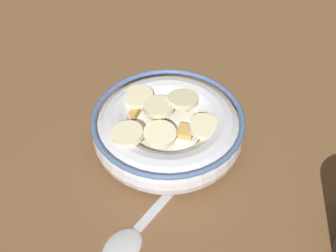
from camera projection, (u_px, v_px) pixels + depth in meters
The scene contains 3 objects.
ground_plane at pixel (168, 149), 55.56cm from camera, with size 116.45×116.45×2.00cm, color brown.
cereal_bowl at pixel (168, 129), 53.07cm from camera, with size 17.31×17.31×5.23cm.
spoon at pixel (136, 230), 46.23cm from camera, with size 12.44×13.88×0.80cm.
Camera 1 is at (-36.03, 8.25, 40.59)cm, focal length 49.56 mm.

